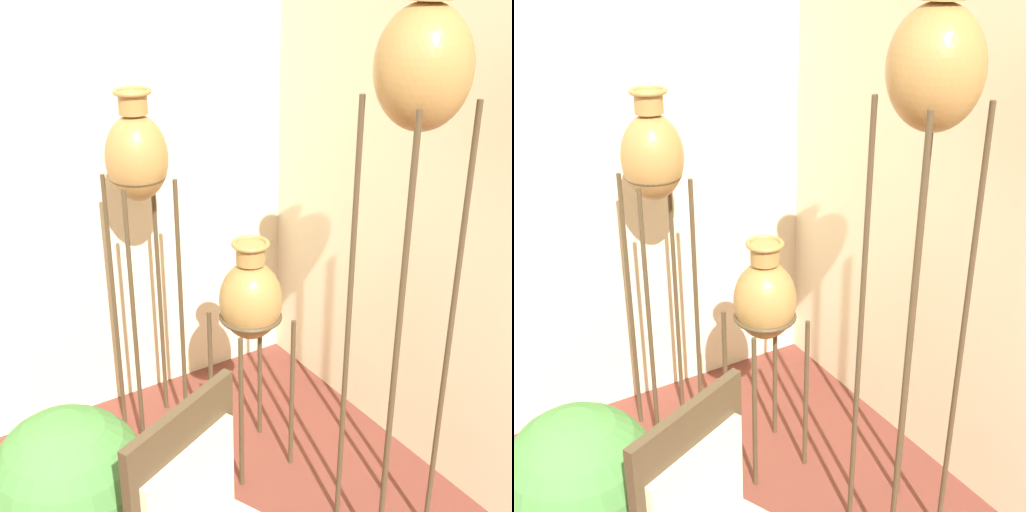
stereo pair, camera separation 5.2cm
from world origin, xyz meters
TOP-DOWN VIEW (x-y plane):
  - vase_stand_tall at (1.68, 0.73)m, footprint 0.30×0.30m
  - vase_stand_medium at (1.17, 1.76)m, footprint 0.26×0.26m
  - vase_stand_short at (1.45, 1.34)m, footprint 0.27×0.27m
  - potted_plant at (0.56, 1.07)m, footprint 0.54×0.54m

SIDE VIEW (x-z plane):
  - potted_plant at x=0.56m, z-range 0.05..0.78m
  - vase_stand_short at x=1.45m, z-range 0.26..1.32m
  - vase_stand_medium at x=1.17m, z-range 0.49..2.10m
  - vase_stand_tall at x=1.68m, z-range 0.71..2.76m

